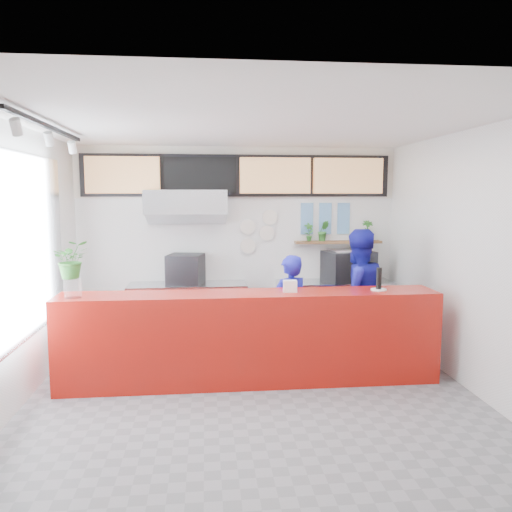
% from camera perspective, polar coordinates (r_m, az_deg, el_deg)
% --- Properties ---
extents(floor, '(5.00, 5.00, 0.00)m').
position_cam_1_polar(floor, '(5.86, -0.29, -15.58)').
color(floor, slate).
rests_on(floor, ground).
extents(ceiling, '(5.00, 5.00, 0.00)m').
position_cam_1_polar(ceiling, '(5.47, -0.31, 14.88)').
color(ceiling, silver).
extents(wall_back, '(5.00, 0.00, 5.00)m').
position_cam_1_polar(wall_back, '(7.94, -2.03, 1.56)').
color(wall_back, white).
rests_on(wall_back, ground).
extents(wall_left, '(0.00, 5.00, 5.00)m').
position_cam_1_polar(wall_left, '(5.79, -25.76, -1.15)').
color(wall_left, white).
rests_on(wall_left, ground).
extents(wall_right, '(0.00, 5.00, 5.00)m').
position_cam_1_polar(wall_right, '(6.22, 23.28, -0.51)').
color(wall_right, white).
rests_on(wall_right, ground).
extents(service_counter, '(4.50, 0.60, 1.10)m').
position_cam_1_polar(service_counter, '(6.05, -0.66, -9.32)').
color(service_counter, '#9F130B').
rests_on(service_counter, ground).
extents(cream_band, '(5.00, 0.02, 0.80)m').
position_cam_1_polar(cream_band, '(7.90, -2.06, 9.51)').
color(cream_band, beige).
rests_on(cream_band, wall_back).
extents(prep_bench, '(1.80, 0.60, 0.90)m').
position_cam_1_polar(prep_bench, '(7.80, -7.76, -6.42)').
color(prep_bench, '#B2B5BA').
rests_on(prep_bench, ground).
extents(panini_oven, '(0.60, 0.60, 0.45)m').
position_cam_1_polar(panini_oven, '(7.68, -8.04, -1.50)').
color(panini_oven, black).
rests_on(panini_oven, prep_bench).
extents(extraction_hood, '(1.20, 0.70, 0.35)m').
position_cam_1_polar(extraction_hood, '(7.55, -7.98, 6.15)').
color(extraction_hood, '#B2B5BA').
rests_on(extraction_hood, ceiling).
extents(hood_lip, '(1.20, 0.69, 0.31)m').
position_cam_1_polar(hood_lip, '(7.55, -7.96, 4.64)').
color(hood_lip, '#B2B5BA').
rests_on(hood_lip, ceiling).
extents(right_bench, '(1.80, 0.60, 0.90)m').
position_cam_1_polar(right_bench, '(8.06, 8.91, -6.02)').
color(right_bench, '#B2B5BA').
rests_on(right_bench, ground).
extents(espresso_machine, '(0.84, 0.68, 0.47)m').
position_cam_1_polar(espresso_machine, '(7.99, 10.53, -1.15)').
color(espresso_machine, black).
rests_on(espresso_machine, right_bench).
extents(espresso_tray, '(0.63, 0.47, 0.05)m').
position_cam_1_polar(espresso_tray, '(7.96, 10.57, 0.56)').
color(espresso_tray, silver).
rests_on(espresso_tray, espresso_machine).
extents(herb_shelf, '(1.40, 0.18, 0.04)m').
position_cam_1_polar(herb_shelf, '(8.11, 9.38, 1.58)').
color(herb_shelf, brown).
rests_on(herb_shelf, wall_back).
extents(menu_board_far_left, '(1.10, 0.10, 0.55)m').
position_cam_1_polar(menu_board_far_left, '(7.87, -14.98, 8.93)').
color(menu_board_far_left, tan).
rests_on(menu_board_far_left, wall_back).
extents(menu_board_mid_left, '(1.10, 0.10, 0.55)m').
position_cam_1_polar(menu_board_mid_left, '(7.78, -6.40, 9.15)').
color(menu_board_mid_left, black).
rests_on(menu_board_mid_left, wall_back).
extents(menu_board_mid_right, '(1.10, 0.10, 0.55)m').
position_cam_1_polar(menu_board_mid_right, '(7.85, 2.20, 9.16)').
color(menu_board_mid_right, tan).
rests_on(menu_board_mid_right, wall_back).
extents(menu_board_far_right, '(1.10, 0.10, 0.55)m').
position_cam_1_polar(menu_board_far_right, '(8.09, 10.47, 8.99)').
color(menu_board_far_right, tan).
rests_on(menu_board_far_right, wall_back).
extents(soffit, '(4.80, 0.04, 0.65)m').
position_cam_1_polar(soffit, '(7.87, -2.04, 9.16)').
color(soffit, black).
rests_on(soffit, wall_back).
extents(window_pane, '(0.04, 2.20, 1.90)m').
position_cam_1_polar(window_pane, '(6.04, -24.63, 1.13)').
color(window_pane, silver).
rests_on(window_pane, wall_left).
extents(window_frame, '(0.03, 2.30, 2.00)m').
position_cam_1_polar(window_frame, '(6.03, -24.45, 1.13)').
color(window_frame, '#B2B5BA').
rests_on(window_frame, wall_left).
extents(track_rail, '(0.05, 2.40, 0.04)m').
position_cam_1_polar(track_rail, '(5.66, -22.63, 13.47)').
color(track_rail, black).
rests_on(track_rail, ceiling).
extents(dec_plate_a, '(0.24, 0.03, 0.24)m').
position_cam_1_polar(dec_plate_a, '(7.90, -0.94, 3.35)').
color(dec_plate_a, silver).
rests_on(dec_plate_a, wall_back).
extents(dec_plate_b, '(0.24, 0.03, 0.24)m').
position_cam_1_polar(dec_plate_b, '(7.94, 1.22, 2.64)').
color(dec_plate_b, silver).
rests_on(dec_plate_b, wall_back).
extents(dec_plate_c, '(0.24, 0.03, 0.24)m').
position_cam_1_polar(dec_plate_c, '(7.93, -0.93, 1.19)').
color(dec_plate_c, silver).
rests_on(dec_plate_c, wall_back).
extents(dec_plate_d, '(0.24, 0.03, 0.24)m').
position_cam_1_polar(dec_plate_d, '(7.93, 1.59, 4.45)').
color(dec_plate_d, silver).
rests_on(dec_plate_d, wall_back).
extents(photo_frame_a, '(0.20, 0.02, 0.25)m').
position_cam_1_polar(photo_frame_a, '(8.04, 5.85, 5.16)').
color(photo_frame_a, '#598CBF').
rests_on(photo_frame_a, wall_back).
extents(photo_frame_b, '(0.20, 0.02, 0.25)m').
position_cam_1_polar(photo_frame_b, '(8.10, 7.93, 5.14)').
color(photo_frame_b, '#598CBF').
rests_on(photo_frame_b, wall_back).
extents(photo_frame_c, '(0.20, 0.02, 0.25)m').
position_cam_1_polar(photo_frame_c, '(8.18, 9.98, 5.12)').
color(photo_frame_c, '#598CBF').
rests_on(photo_frame_c, wall_back).
extents(photo_frame_d, '(0.20, 0.02, 0.25)m').
position_cam_1_polar(photo_frame_d, '(8.05, 5.82, 3.38)').
color(photo_frame_d, '#598CBF').
rests_on(photo_frame_d, wall_back).
extents(photo_frame_e, '(0.20, 0.02, 0.25)m').
position_cam_1_polar(photo_frame_e, '(8.11, 7.90, 3.38)').
color(photo_frame_e, '#598CBF').
rests_on(photo_frame_e, wall_back).
extents(photo_frame_f, '(0.20, 0.02, 0.25)m').
position_cam_1_polar(photo_frame_f, '(8.19, 9.95, 3.37)').
color(photo_frame_f, '#598CBF').
rests_on(photo_frame_f, wall_back).
extents(staff_center, '(0.64, 0.55, 1.49)m').
position_cam_1_polar(staff_center, '(6.53, 3.85, -6.36)').
color(staff_center, '#161797').
rests_on(staff_center, ground).
extents(staff_right, '(1.00, 0.85, 1.80)m').
position_cam_1_polar(staff_right, '(6.87, 11.43, -4.47)').
color(staff_right, '#161797').
rests_on(staff_right, ground).
extents(herb_a, '(0.17, 0.14, 0.29)m').
position_cam_1_polar(herb_a, '(7.98, 6.07, 2.75)').
color(herb_a, '#2C6E26').
rests_on(herb_a, herb_shelf).
extents(herb_b, '(0.19, 0.15, 0.33)m').
position_cam_1_polar(herb_b, '(8.03, 7.71, 2.87)').
color(herb_b, '#2C6E26').
rests_on(herb_b, herb_shelf).
extents(herb_d, '(0.19, 0.17, 0.32)m').
position_cam_1_polar(herb_d, '(8.23, 12.58, 2.85)').
color(herb_d, '#2C6E26').
rests_on(herb_d, herb_shelf).
extents(glass_vase, '(0.23, 0.23, 0.23)m').
position_cam_1_polar(glass_vase, '(5.98, -20.21, -3.39)').
color(glass_vase, white).
rests_on(glass_vase, service_counter).
extents(basil_vase, '(0.48, 0.45, 0.43)m').
position_cam_1_polar(basil_vase, '(5.94, -20.34, -0.37)').
color(basil_vase, '#2C6E26').
rests_on(basil_vase, glass_vase).
extents(napkin_holder, '(0.16, 0.11, 0.14)m').
position_cam_1_polar(napkin_holder, '(5.97, 3.92, -3.46)').
color(napkin_holder, white).
rests_on(napkin_holder, service_counter).
extents(white_plate, '(0.23, 0.23, 0.01)m').
position_cam_1_polar(white_plate, '(6.25, 13.84, -3.75)').
color(white_plate, white).
rests_on(white_plate, service_counter).
extents(pepper_mill, '(0.08, 0.08, 0.26)m').
position_cam_1_polar(pepper_mill, '(6.23, 13.87, -2.50)').
color(pepper_mill, black).
rests_on(pepper_mill, white_plate).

